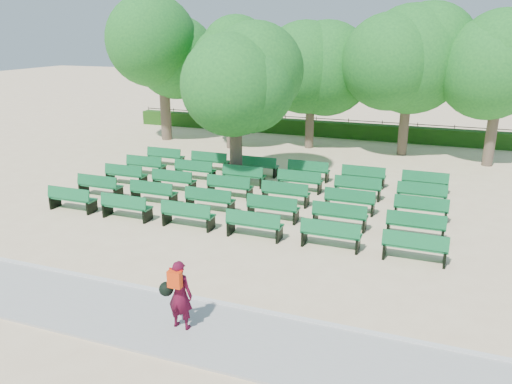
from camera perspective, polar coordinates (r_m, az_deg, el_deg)
ground at (r=17.95m, az=-1.12°, el=-2.16°), size 120.00×120.00×0.00m
paving at (r=12.03m, az=-14.49°, el=-13.43°), size 30.00×2.20×0.06m
curb at (r=12.84m, az=-11.57°, el=-10.96°), size 30.00×0.12×0.10m
hedge at (r=30.85m, az=8.51°, el=7.11°), size 26.00×0.70×0.90m
fence at (r=31.32m, az=8.63°, el=6.43°), size 26.00×0.10×1.02m
tree_line at (r=27.12m, az=6.66°, el=4.71°), size 21.80×6.80×7.04m
bench_array at (r=18.99m, az=0.17°, el=-0.71°), size 1.79×0.59×1.12m
tree_among at (r=20.66m, az=-2.41°, el=12.82°), size 4.52×4.52×6.38m
person at (r=10.91m, az=-8.83°, el=-11.40°), size 0.74×0.45×1.57m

